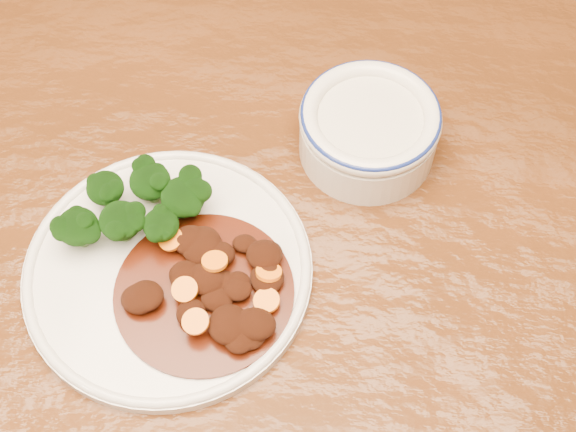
# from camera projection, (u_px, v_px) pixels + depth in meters

# --- Properties ---
(dining_table) EXTENTS (1.58, 1.03, 0.75)m
(dining_table) POSITION_uv_depth(u_px,v_px,m) (199.00, 328.00, 0.80)
(dining_table) COLOR #51270E
(dining_table) RESTS_ON ground
(dinner_plate) EXTENTS (0.27, 0.27, 0.02)m
(dinner_plate) POSITION_uv_depth(u_px,v_px,m) (168.00, 270.00, 0.74)
(dinner_plate) COLOR silver
(dinner_plate) RESTS_ON dining_table
(broccoli_florets) EXTENTS (0.13, 0.10, 0.05)m
(broccoli_florets) POSITION_uv_depth(u_px,v_px,m) (135.00, 206.00, 0.74)
(broccoli_florets) COLOR #60934C
(broccoli_florets) RESTS_ON dinner_plate
(mince_stew) EXTENTS (0.16, 0.16, 0.03)m
(mince_stew) POSITION_uv_depth(u_px,v_px,m) (217.00, 289.00, 0.71)
(mince_stew) COLOR #431507
(mince_stew) RESTS_ON dinner_plate
(dip_bowl) EXTENTS (0.14, 0.14, 0.06)m
(dip_bowl) POSITION_uv_depth(u_px,v_px,m) (369.00, 129.00, 0.79)
(dip_bowl) COLOR silver
(dip_bowl) RESTS_ON dining_table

